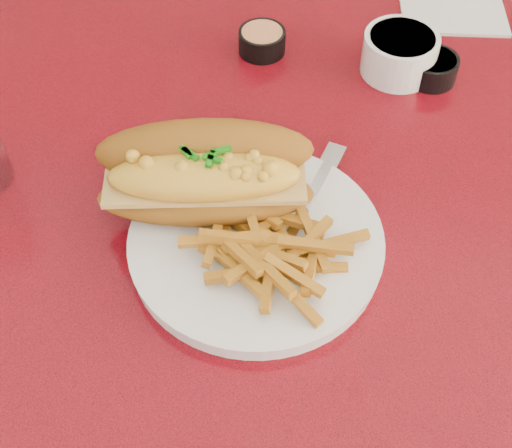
% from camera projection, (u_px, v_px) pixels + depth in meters
% --- Properties ---
extents(diner_table, '(1.23, 0.83, 0.77)m').
position_uv_depth(diner_table, '(358.00, 274.00, 0.88)').
color(diner_table, red).
rests_on(diner_table, ground).
extents(booth_bench_far, '(1.20, 0.51, 0.90)m').
position_uv_depth(booth_bench_far, '(389.00, 70.00, 1.63)').
color(booth_bench_far, '#A10A0E').
rests_on(booth_bench_far, ground).
extents(dinner_plate, '(0.33, 0.33, 0.02)m').
position_uv_depth(dinner_plate, '(256.00, 243.00, 0.70)').
color(dinner_plate, white).
rests_on(dinner_plate, diner_table).
extents(mac_hoagie, '(0.23, 0.15, 0.09)m').
position_uv_depth(mac_hoagie, '(205.00, 174.00, 0.69)').
color(mac_hoagie, '#955A18').
rests_on(mac_hoagie, dinner_plate).
extents(fries_pile, '(0.15, 0.15, 0.04)m').
position_uv_depth(fries_pile, '(268.00, 240.00, 0.67)').
color(fries_pile, orange).
rests_on(fries_pile, dinner_plate).
extents(fork, '(0.05, 0.17, 0.00)m').
position_uv_depth(fork, '(311.00, 196.00, 0.73)').
color(fork, silver).
rests_on(fork, dinner_plate).
extents(gravy_ramekin, '(0.09, 0.09, 0.05)m').
position_uv_depth(gravy_ramekin, '(400.00, 53.00, 0.86)').
color(gravy_ramekin, white).
rests_on(gravy_ramekin, diner_table).
extents(sauce_cup_left, '(0.07, 0.07, 0.03)m').
position_uv_depth(sauce_cup_left, '(262.00, 40.00, 0.89)').
color(sauce_cup_left, black).
rests_on(sauce_cup_left, diner_table).
extents(sauce_cup_right, '(0.06, 0.06, 0.03)m').
position_uv_depth(sauce_cup_right, '(433.00, 67.00, 0.86)').
color(sauce_cup_right, black).
rests_on(sauce_cup_right, diner_table).
extents(paper_napkin, '(0.16, 0.16, 0.00)m').
position_uv_depth(paper_napkin, '(451.00, 4.00, 0.96)').
color(paper_napkin, silver).
rests_on(paper_napkin, diner_table).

